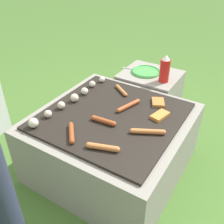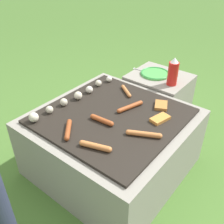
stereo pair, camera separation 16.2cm
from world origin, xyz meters
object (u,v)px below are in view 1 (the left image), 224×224
object	(u,v)px
fork_utensil	(131,69)
sausage_front_center	(103,121)
condiment_bottle	(165,69)
plate_colorful	(146,71)

from	to	relation	value
fork_utensil	sausage_front_center	bearing A→B (deg)	-163.93
sausage_front_center	condiment_bottle	world-z (taller)	condiment_bottle
plate_colorful	fork_utensil	distance (m)	0.13
condiment_bottle	fork_utensil	bearing A→B (deg)	78.64
plate_colorful	condiment_bottle	world-z (taller)	condiment_bottle
fork_utensil	plate_colorful	bearing A→B (deg)	-85.93
condiment_bottle	fork_utensil	world-z (taller)	condiment_bottle
plate_colorful	condiment_bottle	xyz separation A→B (m)	(-0.07, -0.18, 0.09)
sausage_front_center	condiment_bottle	xyz separation A→B (m)	(0.70, -0.09, 0.09)
plate_colorful	fork_utensil	world-z (taller)	plate_colorful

